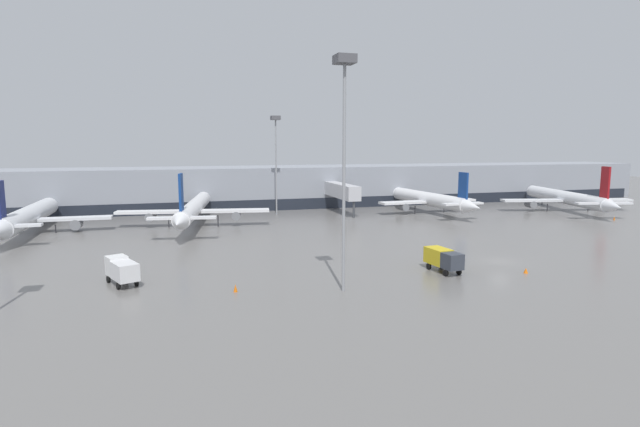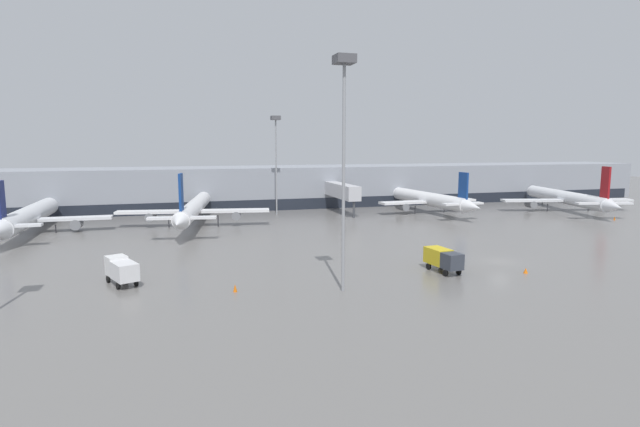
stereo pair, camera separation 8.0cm
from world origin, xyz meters
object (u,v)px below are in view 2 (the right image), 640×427
parked_jet_0 (194,208)px  apron_light_mast_3 (276,138)px  service_truck_0 (121,269)px  traffic_cone_3 (615,218)px  parked_jet_1 (567,198)px  traffic_cone_1 (235,288)px  service_truck_1 (443,258)px  traffic_cone_2 (526,271)px  parked_jet_3 (28,217)px  parked_jet_2 (429,199)px  apron_light_mast_4 (344,112)px

parked_jet_0 → apron_light_mast_3: apron_light_mast_3 is taller
service_truck_0 → traffic_cone_3: 86.58m
parked_jet_0 → service_truck_0: parked_jet_0 is taller
apron_light_mast_3 → parked_jet_1: bearing=-11.6°
traffic_cone_3 → traffic_cone_1: bearing=-160.5°
service_truck_1 → apron_light_mast_3: bearing=-176.1°
traffic_cone_2 → parked_jet_3: bearing=143.5°
parked_jet_2 → traffic_cone_1: 63.61m
traffic_cone_2 → apron_light_mast_3: (-16.60, 53.61, 15.01)m
parked_jet_2 → traffic_cone_2: bearing=160.4°
parked_jet_0 → parked_jet_3: (-25.41, 0.54, -0.47)m
parked_jet_3 → service_truck_1: size_ratio=6.84×
parked_jet_0 → apron_light_mast_3: bearing=-47.7°
parked_jet_0 → service_truck_1: 46.89m
service_truck_0 → traffic_cone_1: size_ratio=6.96×
service_truck_0 → apron_light_mast_4: apron_light_mast_4 is taller
parked_jet_1 → parked_jet_3: 102.15m
traffic_cone_3 → apron_light_mast_4: (-63.67, -28.69, 16.57)m
parked_jet_2 → apron_light_mast_4: (-35.15, -47.46, 14.05)m
parked_jet_0 → traffic_cone_1: parked_jet_0 is taller
parked_jet_0 → parked_jet_3: 25.42m
parked_jet_3 → traffic_cone_3: parked_jet_3 is taller
parked_jet_3 → service_truck_1: (50.29, -40.26, -1.11)m
parked_jet_2 → service_truck_1: parked_jet_2 is taller
traffic_cone_3 → apron_light_mast_3: bearing=156.6°
parked_jet_2 → apron_light_mast_4: size_ratio=1.54×
service_truck_0 → traffic_cone_1: 12.13m
service_truck_1 → traffic_cone_3: service_truck_1 is taller
service_truck_0 → traffic_cone_1: service_truck_0 is taller
parked_jet_0 → parked_jet_2: bearing=-75.6°
parked_jet_2 → traffic_cone_3: parked_jet_2 is taller
parked_jet_1 → service_truck_1: (-51.84, -38.10, -1.24)m
parked_jet_0 → traffic_cone_1: size_ratio=49.51×
service_truck_1 → traffic_cone_3: size_ratio=7.99×
apron_light_mast_4 → parked_jet_3: bearing=130.3°
service_truck_0 → apron_light_mast_3: size_ratio=0.27×
service_truck_0 → traffic_cone_1: bearing=-141.7°
service_truck_1 → traffic_cone_1: (-22.90, -1.08, -1.16)m
parked_jet_0 → parked_jet_1: bearing=-81.7°
parked_jet_2 → service_truck_1: 49.04m
service_truck_0 → apron_light_mast_3: bearing=-51.7°
parked_jet_2 → traffic_cone_1: (-45.09, -44.80, -2.47)m
parked_jet_3 → traffic_cone_1: 49.65m
parked_jet_2 → apron_light_mast_3: (-30.42, 6.74, 12.46)m
traffic_cone_1 → traffic_cone_2: traffic_cone_1 is taller
parked_jet_2 → parked_jet_0: bearing=91.6°
parked_jet_3 → service_truck_0: 39.32m
apron_light_mast_3 → apron_light_mast_4: bearing=-95.0°
traffic_cone_2 → traffic_cone_3: bearing=33.6°
traffic_cone_1 → apron_light_mast_3: (14.67, 51.54, 14.93)m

